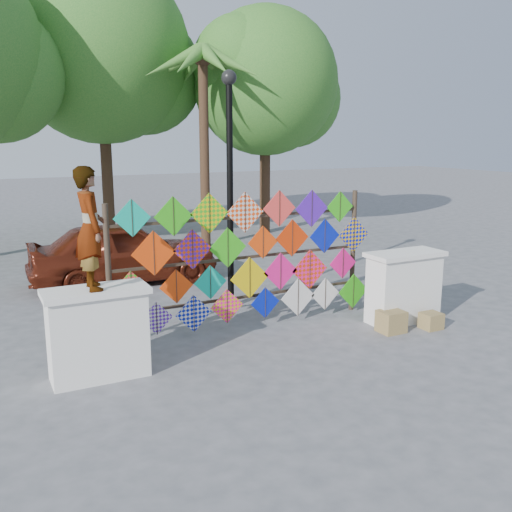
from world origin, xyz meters
name	(u,v)px	position (x,y,z in m)	size (l,w,h in m)	color
ground	(265,341)	(0.00, 0.00, 0.00)	(80.00, 80.00, 0.00)	gray
parapet_left	(98,333)	(-2.70, -0.20, 0.65)	(1.40, 0.65, 1.28)	white
parapet_right	(404,286)	(2.70, -0.20, 0.65)	(1.40, 0.65, 1.28)	white
kite_rack	(251,259)	(0.10, 0.73, 1.23)	(4.91, 0.24, 2.39)	#33271C
tree_mid	(104,54)	(0.11, 11.03, 5.77)	(6.30, 5.60, 8.61)	#4A2B1F
tree_east	(267,83)	(5.09, 9.53, 4.99)	(5.40, 4.80, 7.42)	#4A2B1F
palm_tree	(203,76)	(2.20, 8.00, 4.95)	(3.62, 3.62, 5.83)	#4A2B1F
vendor_woman	(90,229)	(-2.72, -0.20, 2.10)	(0.60, 0.39, 1.64)	#99999E
sedan	(124,252)	(-1.07, 4.84, 0.71)	(1.68, 4.18, 1.42)	#571C0F
lamppost	(230,169)	(0.30, 2.00, 2.69)	(0.28, 0.28, 4.46)	black
cardboard_box_near	(391,321)	(2.14, -0.56, 0.19)	(0.42, 0.37, 0.37)	olive
cardboard_box_far	(431,321)	(2.87, -0.75, 0.14)	(0.34, 0.31, 0.28)	olive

